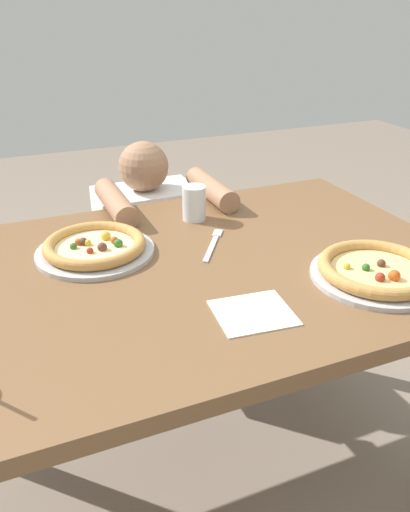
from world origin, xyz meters
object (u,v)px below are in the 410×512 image
Objects in this scene: pizza_near at (377,271)px; water_cup_clear at (194,202)px; diner_seated at (150,268)px; pizza_far at (95,247)px; fork at (213,243)px.

pizza_near is 3.01× the size of water_cup_clear.
water_cup_clear is 0.11× the size of diner_seated.
pizza_near is at bearing -33.46° from pizza_far.
diner_seated is at bearing 109.54° from pizza_near.
water_cup_clear reaches higher than pizza_far.
pizza_near is 0.70m from pizza_far.
pizza_far is 0.34× the size of diner_seated.
pizza_far is at bearing -120.33° from diner_seated.
diner_seated reaches higher than fork.
fork is 0.20× the size of diner_seated.
diner_seated reaches higher than pizza_far.
pizza_far is 2.97× the size of water_cup_clear.
water_cup_clear is at bearing 84.53° from fork.
fork is at bearing -87.19° from diner_seated.
pizza_near and pizza_far have the same top height.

